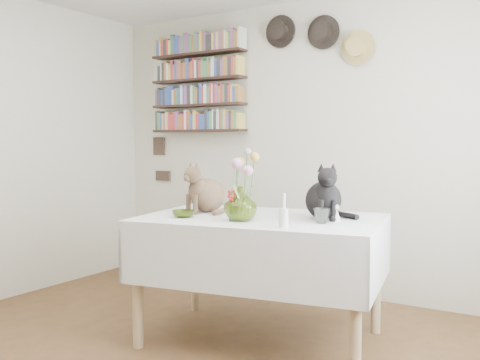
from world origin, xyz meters
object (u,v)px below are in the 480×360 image
Objects in this scene: black_cat at (324,190)px; bookshelf_unit at (198,84)px; dining_table at (261,248)px; tabby_cat at (208,186)px; flower_vase at (241,204)px.

black_cat is 0.36× the size of bookshelf_unit.
black_cat is (0.36, 0.16, 0.38)m from dining_table.
black_cat is (0.80, 0.13, 0.00)m from tabby_cat.
black_cat reaches higher than tabby_cat.
flower_vase is 2.13m from bookshelf_unit.
flower_vase is (-0.02, -0.21, 0.31)m from dining_table.
tabby_cat is 0.81m from black_cat.
dining_table is 1.66× the size of bookshelf_unit.
dining_table is 4.68× the size of tabby_cat.
flower_vase is at bearing -168.45° from black_cat.
bookshelf_unit is (-1.33, 1.39, 0.93)m from flower_vase.
bookshelf_unit reaches higher than tabby_cat.
dining_table is 0.55m from black_cat.
tabby_cat is at bearing -51.38° from bookshelf_unit.
flower_vase reaches higher than dining_table.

